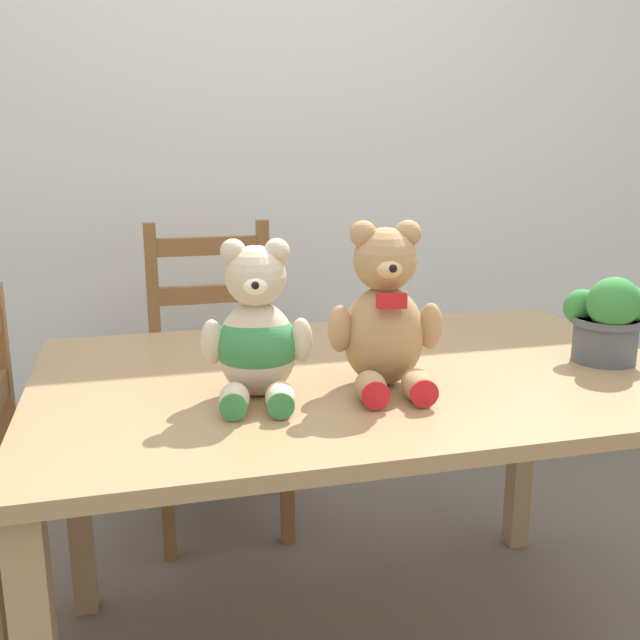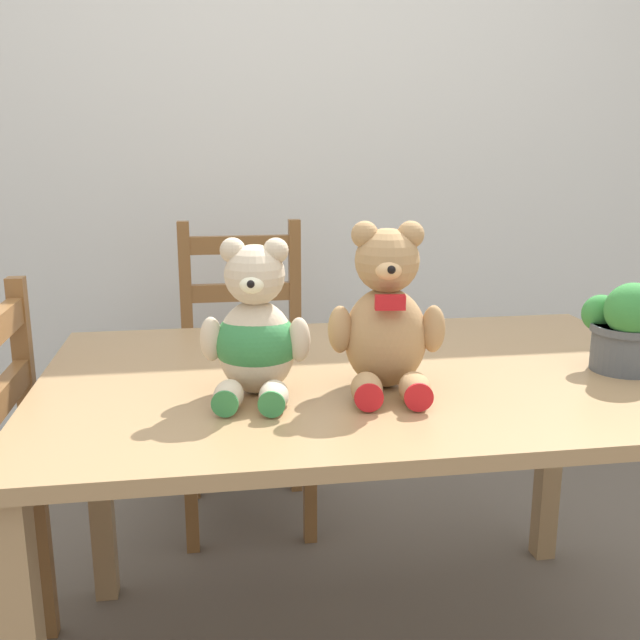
{
  "view_description": "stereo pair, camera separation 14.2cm",
  "coord_description": "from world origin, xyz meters",
  "px_view_note": "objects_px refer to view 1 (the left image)",
  "views": [
    {
      "loc": [
        -0.48,
        -0.97,
        1.24
      ],
      "look_at": [
        -0.13,
        0.36,
        0.91
      ],
      "focal_mm": 40.0,
      "sensor_mm": 36.0,
      "label": 1
    },
    {
      "loc": [
        -0.34,
        -1.0,
        1.24
      ],
      "look_at": [
        -0.13,
        0.36,
        0.91
      ],
      "focal_mm": 40.0,
      "sensor_mm": 36.0,
      "label": 2
    }
  ],
  "objects_px": {
    "wooden_chair_behind": "(217,384)",
    "potted_plant": "(609,318)",
    "teddy_bear_left": "(257,335)",
    "teddy_bear_right": "(385,317)"
  },
  "relations": [
    {
      "from": "teddy_bear_right",
      "to": "potted_plant",
      "type": "bearing_deg",
      "value": -169.17
    },
    {
      "from": "teddy_bear_right",
      "to": "potted_plant",
      "type": "relative_size",
      "value": 1.68
    },
    {
      "from": "teddy_bear_left",
      "to": "teddy_bear_right",
      "type": "relative_size",
      "value": 0.92
    },
    {
      "from": "teddy_bear_right",
      "to": "wooden_chair_behind",
      "type": "bearing_deg",
      "value": -67.93
    },
    {
      "from": "wooden_chair_behind",
      "to": "potted_plant",
      "type": "xyz_separation_m",
      "value": [
        0.79,
        -0.92,
        0.39
      ]
    },
    {
      "from": "wooden_chair_behind",
      "to": "potted_plant",
      "type": "bearing_deg",
      "value": 130.86
    },
    {
      "from": "wooden_chair_behind",
      "to": "potted_plant",
      "type": "height_order",
      "value": "wooden_chair_behind"
    },
    {
      "from": "potted_plant",
      "to": "teddy_bear_right",
      "type": "bearing_deg",
      "value": -176.92
    },
    {
      "from": "wooden_chair_behind",
      "to": "teddy_bear_right",
      "type": "bearing_deg",
      "value": 104.32
    },
    {
      "from": "wooden_chair_behind",
      "to": "teddy_bear_right",
      "type": "distance_m",
      "value": 1.07
    }
  ]
}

